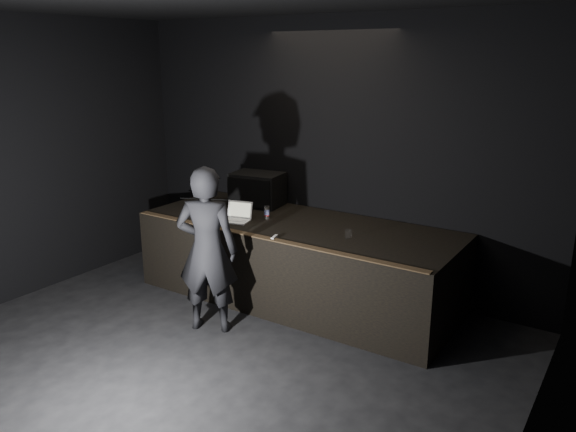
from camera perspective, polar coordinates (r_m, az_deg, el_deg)
The scene contains 11 objects.
ground at distance 5.48m, azimuth -15.34°, elevation -17.84°, with size 7.00×7.00×0.00m, color black.
room_walls at distance 4.69m, azimuth -17.15°, elevation 3.26°, with size 6.10×7.10×3.52m.
stage_riser at distance 7.11m, azimuth 0.95°, elevation -4.58°, with size 4.00×1.50×1.00m, color black.
riser_lip at distance 6.38m, azimuth -2.44°, elevation -2.20°, with size 3.92×0.10×0.01m, color brown.
stage_monitor at distance 7.73m, azimuth -3.15°, elevation 2.73°, with size 0.74×0.59×0.45m.
cable at distance 8.13m, azimuth -7.78°, elevation 1.69°, with size 0.02×0.02×0.93m, color black.
laptop at distance 7.07m, azimuth -5.15°, elevation 0.02°, with size 0.39×0.36×0.23m.
beer_can at distance 7.11m, azimuth -2.17°, elevation 0.36°, with size 0.07×0.07×0.16m.
plastic_cup at distance 6.40m, azimuth 6.15°, elevation -1.82°, with size 0.08×0.08×0.10m, color white.
wii_remote at distance 6.37m, azimuth -1.39°, elevation -2.17°, with size 0.03×0.14×0.03m, color white.
person at distance 6.24m, azimuth -8.20°, elevation -3.44°, with size 0.69×0.45×1.88m, color black.
Camera 1 is at (3.55, -2.90, 3.00)m, focal length 35.00 mm.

